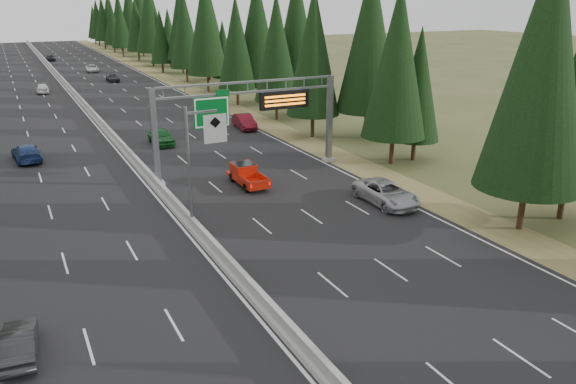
% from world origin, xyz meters
% --- Properties ---
extents(road, '(32.00, 260.00, 0.08)m').
position_xyz_m(road, '(0.00, 80.00, 0.04)').
color(road, black).
rests_on(road, ground).
extents(shoulder_right, '(3.60, 260.00, 0.06)m').
position_xyz_m(shoulder_right, '(17.80, 80.00, 0.03)').
color(shoulder_right, olive).
rests_on(shoulder_right, ground).
extents(median_barrier, '(0.70, 260.00, 0.85)m').
position_xyz_m(median_barrier, '(0.00, 80.00, 0.41)').
color(median_barrier, gray).
rests_on(median_barrier, road).
extents(sign_gantry, '(16.75, 0.98, 7.80)m').
position_xyz_m(sign_gantry, '(8.92, 34.88, 5.27)').
color(sign_gantry, slate).
rests_on(sign_gantry, road).
extents(hov_sign_pole, '(2.80, 0.50, 8.00)m').
position_xyz_m(hov_sign_pole, '(0.58, 24.97, 4.72)').
color(hov_sign_pole, slate).
rests_on(hov_sign_pole, road).
extents(tree_row_right, '(12.46, 243.34, 18.91)m').
position_xyz_m(tree_row_right, '(22.07, 75.12, 9.45)').
color(tree_row_right, black).
rests_on(tree_row_right, ground).
extents(silver_minivan, '(2.74, 5.85, 1.62)m').
position_xyz_m(silver_minivan, '(14.10, 23.31, 0.89)').
color(silver_minivan, '#A4A3A8').
rests_on(silver_minivan, road).
extents(red_pickup, '(1.79, 5.00, 1.63)m').
position_xyz_m(red_pickup, '(6.73, 32.12, 0.98)').
color(red_pickup, black).
rests_on(red_pickup, road).
extents(car_ahead_green, '(1.96, 4.84, 1.65)m').
position_xyz_m(car_ahead_green, '(4.04, 48.08, 0.90)').
color(car_ahead_green, '#124F1C').
rests_on(car_ahead_green, road).
extents(car_ahead_dkred, '(2.17, 5.06, 1.62)m').
position_xyz_m(car_ahead_dkred, '(14.50, 51.07, 0.89)').
color(car_ahead_dkred, '#5B0D17').
rests_on(car_ahead_dkred, road).
extents(car_ahead_dkgrey, '(1.94, 4.68, 1.35)m').
position_xyz_m(car_ahead_dkgrey, '(8.16, 97.49, 0.76)').
color(car_ahead_dkgrey, black).
rests_on(car_ahead_dkgrey, road).
extents(car_ahead_white, '(2.70, 5.23, 1.41)m').
position_xyz_m(car_ahead_white, '(7.12, 113.92, 0.78)').
color(car_ahead_white, white).
rests_on(car_ahead_white, road).
extents(car_ahead_far, '(2.08, 4.39, 1.45)m').
position_xyz_m(car_ahead_far, '(1.50, 140.28, 0.81)').
color(car_ahead_far, black).
rests_on(car_ahead_far, road).
extents(car_onc_near, '(1.64, 3.97, 1.28)m').
position_xyz_m(car_onc_near, '(-10.63, 15.00, 0.72)').
color(car_onc_near, black).
rests_on(car_onc_near, road).
extents(car_onc_blue, '(2.62, 5.51, 1.55)m').
position_xyz_m(car_onc_blue, '(-8.65, 47.60, 0.86)').
color(car_onc_blue, navy).
rests_on(car_onc_blue, road).
extents(car_onc_white, '(2.01, 4.67, 1.57)m').
position_xyz_m(car_onc_white, '(-4.18, 89.04, 0.86)').
color(car_onc_white, silver).
rests_on(car_onc_white, road).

